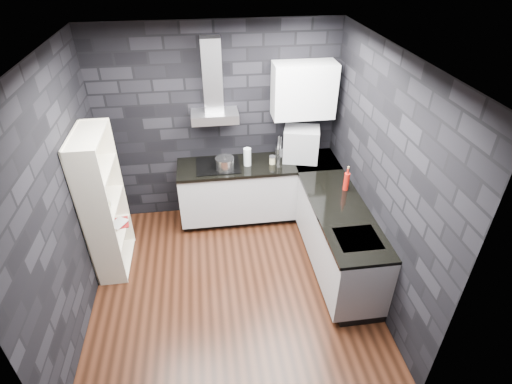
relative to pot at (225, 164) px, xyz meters
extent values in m
plane|color=#3B1C10|center=(-0.04, -1.20, -0.98)|extent=(3.20, 3.20, 0.00)
plane|color=silver|center=(-0.04, -1.20, 1.72)|extent=(3.20, 3.20, 0.00)
cube|color=black|center=(-0.04, 0.43, 0.37)|extent=(3.20, 0.05, 2.70)
cube|color=black|center=(-0.04, -2.82, 0.37)|extent=(3.20, 0.05, 2.70)
cube|color=black|center=(-1.66, -1.20, 0.37)|extent=(0.05, 3.20, 2.70)
cube|color=black|center=(1.59, -1.20, 0.37)|extent=(0.05, 3.20, 2.70)
cube|color=black|center=(0.46, 0.14, -0.93)|extent=(2.18, 0.50, 0.10)
cube|color=black|center=(1.30, -1.10, -0.93)|extent=(0.50, 1.78, 0.10)
cube|color=#BABBBF|center=(0.46, 0.10, -0.50)|extent=(2.20, 0.60, 0.76)
cube|color=#BABBBF|center=(1.26, -1.10, -0.50)|extent=(0.60, 1.80, 0.76)
cube|color=black|center=(0.46, 0.09, -0.10)|extent=(2.20, 0.62, 0.04)
cube|color=black|center=(1.25, -1.10, -0.10)|extent=(0.62, 1.80, 0.04)
cube|color=black|center=(1.26, 0.10, -0.10)|extent=(0.62, 0.62, 0.04)
cube|color=silver|center=(-0.09, 0.23, 0.58)|extent=(0.60, 0.34, 0.12)
cube|color=silver|center=(-0.09, 0.30, 1.09)|extent=(0.24, 0.20, 0.90)
cube|color=white|center=(1.06, 0.23, 0.87)|extent=(0.80, 0.35, 0.70)
cube|color=black|center=(-0.09, 0.10, -0.08)|extent=(0.58, 0.50, 0.01)
cube|color=silver|center=(1.26, -1.60, -0.09)|extent=(0.44, 0.40, 0.01)
cylinder|color=silver|center=(0.00, 0.00, 0.00)|extent=(0.26, 0.26, 0.14)
cylinder|color=white|center=(0.31, 0.07, 0.04)|extent=(0.10, 0.10, 0.25)
cylinder|color=beige|center=(0.65, 0.06, -0.03)|extent=(0.11, 0.11, 0.10)
cylinder|color=silver|center=(0.77, 0.24, -0.01)|extent=(0.13, 0.13, 0.14)
cube|color=#A0A1A6|center=(1.05, 0.14, 0.14)|extent=(0.54, 0.47, 0.47)
cylinder|color=#B41A10|center=(1.43, -0.69, 0.03)|extent=(0.08, 0.08, 0.23)
cube|color=#EDE4C9|center=(-1.46, -0.61, -0.08)|extent=(0.34, 0.80, 1.80)
imported|color=white|center=(-1.46, -0.72, -0.05)|extent=(0.30, 0.30, 0.06)
imported|color=maroon|center=(-1.46, -0.43, -0.41)|extent=(0.19, 0.06, 0.25)
imported|color=#B2B2B2|center=(-1.46, -0.42, -0.39)|extent=(0.15, 0.10, 0.22)
camera|label=1|loc=(-0.22, -4.60, 2.61)|focal=28.00mm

